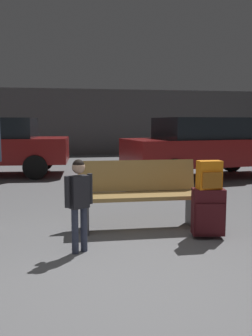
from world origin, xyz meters
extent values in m
cube|color=slate|center=(0.00, 4.00, -0.05)|extent=(18.00, 18.00, 0.10)
cube|color=#565658|center=(0.00, 12.86, 1.40)|extent=(18.00, 0.12, 2.80)
cube|color=#9E7A42|center=(0.49, 1.58, 0.44)|extent=(1.61, 0.49, 0.05)
cube|color=#9E7A42|center=(0.50, 1.83, 0.68)|extent=(1.60, 0.16, 0.42)
cube|color=#4C4C51|center=(-0.23, 1.60, 0.21)|extent=(0.09, 0.40, 0.41)
cube|color=#4C4C51|center=(1.21, 1.56, 0.21)|extent=(0.09, 0.40, 0.41)
cube|color=#471419|center=(1.21, 1.07, 0.32)|extent=(0.41, 0.26, 0.56)
cube|color=#471419|center=(1.20, 0.96, 0.26)|extent=(0.34, 0.08, 0.36)
cube|color=#A5A5AA|center=(1.23, 1.15, 0.59)|extent=(0.14, 0.05, 0.02)
cylinder|color=black|center=(1.07, 1.18, 0.02)|extent=(0.03, 0.05, 0.04)
cylinder|color=black|center=(1.39, 1.13, 0.02)|extent=(0.03, 0.05, 0.04)
cube|color=orange|center=(1.21, 1.07, 0.77)|extent=(0.28, 0.17, 0.34)
cube|color=#9E5918|center=(1.21, 0.97, 0.72)|extent=(0.23, 0.03, 0.19)
cylinder|color=black|center=(1.21, 1.07, 0.93)|extent=(0.06, 0.03, 0.02)
cylinder|color=#33384C|center=(-0.30, 0.87, 0.25)|extent=(0.07, 0.07, 0.49)
cylinder|color=#33384C|center=(-0.40, 0.82, 0.25)|extent=(0.07, 0.07, 0.49)
cube|color=#232328|center=(-0.35, 0.84, 0.66)|extent=(0.23, 0.20, 0.35)
cylinder|color=#232328|center=(-0.22, 0.92, 0.68)|extent=(0.06, 0.06, 0.33)
cylinder|color=#232328|center=(-0.47, 0.77, 0.68)|extent=(0.06, 0.06, 0.33)
sphere|color=tan|center=(-0.35, 0.84, 0.93)|extent=(0.14, 0.14, 0.14)
sphere|color=black|center=(-0.35, 0.84, 0.95)|extent=(0.13, 0.13, 0.13)
cylinder|color=white|center=(-0.46, 0.90, 0.68)|extent=(0.06, 0.06, 0.10)
cylinder|color=red|center=(-0.46, 0.90, 0.76)|extent=(0.01, 0.01, 0.06)
cube|color=maroon|center=(3.12, 5.69, 0.67)|extent=(4.30, 2.25, 0.64)
cube|color=black|center=(2.97, 5.67, 1.25)|extent=(2.29, 1.82, 0.52)
cylinder|color=black|center=(4.30, 6.67, 0.30)|extent=(0.62, 0.28, 0.60)
cylinder|color=black|center=(1.72, 6.30, 0.30)|extent=(0.62, 0.28, 0.60)
cylinder|color=black|center=(1.94, 4.72, 0.30)|extent=(0.62, 0.28, 0.60)
cylinder|color=black|center=(-1.13, 6.17, 0.30)|extent=(0.61, 0.24, 0.60)
cylinder|color=black|center=(-1.01, 7.77, 0.30)|extent=(0.61, 0.24, 0.60)
camera|label=1|loc=(-0.54, -3.00, 1.40)|focal=39.14mm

